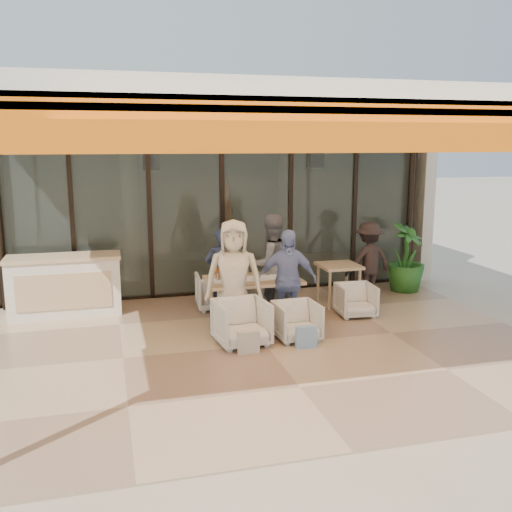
{
  "coord_description": "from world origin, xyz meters",
  "views": [
    {
      "loc": [
        -2.14,
        -7.49,
        2.88
      ],
      "look_at": [
        0.1,
        0.9,
        1.15
      ],
      "focal_mm": 40.0,
      "sensor_mm": 36.0,
      "label": 1
    }
  ],
  "objects": [
    {
      "name": "ground",
      "position": [
        0.0,
        0.0,
        0.0
      ],
      "size": [
        70.0,
        70.0,
        0.0
      ],
      "primitive_type": "plane",
      "color": "#C6B293",
      "rests_on": "ground"
    },
    {
      "name": "terrace_floor",
      "position": [
        0.0,
        0.0,
        0.01
      ],
      "size": [
        8.0,
        6.0,
        0.01
      ],
      "primitive_type": "cube",
      "color": "tan",
      "rests_on": "ground"
    },
    {
      "name": "terrace_structure",
      "position": [
        0.0,
        -0.26,
        3.25
      ],
      "size": [
        8.0,
        6.0,
        3.4
      ],
      "color": "silver",
      "rests_on": "ground"
    },
    {
      "name": "glass_storefront",
      "position": [
        0.0,
        3.0,
        1.6
      ],
      "size": [
        8.08,
        0.1,
        3.2
      ],
      "color": "#9EADA3",
      "rests_on": "ground"
    },
    {
      "name": "interior_block",
      "position": [
        0.01,
        5.31,
        2.23
      ],
      "size": [
        9.05,
        3.62,
        3.52
      ],
      "color": "silver",
      "rests_on": "ground"
    },
    {
      "name": "host_counter",
      "position": [
        -2.85,
        2.3,
        0.53
      ],
      "size": [
        1.85,
        0.65,
        1.04
      ],
      "color": "silver",
      "rests_on": "ground"
    },
    {
      "name": "dining_table",
      "position": [
        0.1,
        1.1,
        0.69
      ],
      "size": [
        1.5,
        0.9,
        0.93
      ],
      "color": "#DFB687",
      "rests_on": "ground"
    },
    {
      "name": "chair_far_left",
      "position": [
        -0.32,
        2.04,
        0.35
      ],
      "size": [
        0.72,
        0.68,
        0.7
      ],
      "primitive_type": "imported",
      "rotation": [
        0.0,
        0.0,
        3.09
      ],
      "color": "white",
      "rests_on": "ground"
    },
    {
      "name": "chair_far_right",
      "position": [
        0.52,
        2.04,
        0.35
      ],
      "size": [
        0.87,
        0.85,
        0.7
      ],
      "primitive_type": "imported",
      "rotation": [
        0.0,
        0.0,
        2.76
      ],
      "color": "white",
      "rests_on": "ground"
    },
    {
      "name": "chair_near_left",
      "position": [
        -0.32,
        0.14,
        0.37
      ],
      "size": [
        0.79,
        0.75,
        0.74
      ],
      "primitive_type": "imported",
      "rotation": [
        0.0,
        0.0,
        0.11
      ],
      "color": "white",
      "rests_on": "ground"
    },
    {
      "name": "chair_near_right",
      "position": [
        0.52,
        0.14,
        0.32
      ],
      "size": [
        0.65,
        0.61,
        0.64
      ],
      "primitive_type": "imported",
      "rotation": [
        0.0,
        0.0,
        0.05
      ],
      "color": "white",
      "rests_on": "ground"
    },
    {
      "name": "diner_navy",
      "position": [
        -0.32,
        1.54,
        0.76
      ],
      "size": [
        0.55,
        0.36,
        1.51
      ],
      "primitive_type": "imported",
      "rotation": [
        0.0,
        0.0,
        3.15
      ],
      "color": "#1A2139",
      "rests_on": "ground"
    },
    {
      "name": "diner_grey",
      "position": [
        0.52,
        1.54,
        0.86
      ],
      "size": [
        0.94,
        0.79,
        1.72
      ],
      "primitive_type": "imported",
      "rotation": [
        0.0,
        0.0,
        3.32
      ],
      "color": "slate",
      "rests_on": "ground"
    },
    {
      "name": "diner_cream",
      "position": [
        -0.32,
        0.64,
        0.88
      ],
      "size": [
        0.96,
        0.73,
        1.77
      ],
      "primitive_type": "imported",
      "rotation": [
        0.0,
        0.0,
        -0.22
      ],
      "color": "beige",
      "rests_on": "ground"
    },
    {
      "name": "diner_periwinkle",
      "position": [
        0.52,
        0.64,
        0.79
      ],
      "size": [
        0.98,
        0.54,
        1.59
      ],
      "primitive_type": "imported",
      "rotation": [
        0.0,
        0.0,
        -0.17
      ],
      "color": "#7D98D1",
      "rests_on": "ground"
    },
    {
      "name": "tote_bag_cream",
      "position": [
        -0.32,
        -0.26,
        0.17
      ],
      "size": [
        0.3,
        0.1,
        0.34
      ],
      "primitive_type": "cube",
      "color": "silver",
      "rests_on": "ground"
    },
    {
      "name": "tote_bag_blue",
      "position": [
        0.52,
        -0.26,
        0.17
      ],
      "size": [
        0.3,
        0.1,
        0.34
      ],
      "primitive_type": "cube",
      "color": "#99BFD8",
      "rests_on": "ground"
    },
    {
      "name": "side_table",
      "position": [
        1.86,
        1.75,
        0.64
      ],
      "size": [
        0.7,
        0.7,
        0.74
      ],
      "color": "#DFB687",
      "rests_on": "ground"
    },
    {
      "name": "side_chair",
      "position": [
        1.86,
        1.0,
        0.31
      ],
      "size": [
        0.65,
        0.61,
        0.62
      ],
      "primitive_type": "imported",
      "rotation": [
        0.0,
        0.0,
        -0.08
      ],
      "color": "white",
      "rests_on": "ground"
    },
    {
      "name": "standing_woman",
      "position": [
        2.56,
        1.99,
        0.73
      ],
      "size": [
        1.0,
        0.66,
        1.45
      ],
      "primitive_type": "imported",
      "rotation": [
        0.0,
        0.0,
        3.28
      ],
      "color": "black",
      "rests_on": "ground"
    },
    {
      "name": "potted_palm",
      "position": [
        3.49,
        2.26,
        0.68
      ],
      "size": [
        1.07,
        1.07,
        1.36
      ],
      "primitive_type": "imported",
      "rotation": [
        0.0,
        0.0,
        0.75
      ],
      "color": "#1E5919",
      "rests_on": "ground"
    }
  ]
}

